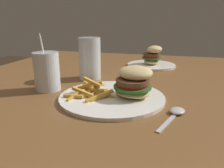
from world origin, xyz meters
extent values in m
cube|color=brown|center=(0.00, 0.00, 0.71)|extent=(1.30, 1.34, 0.03)
cylinder|color=brown|center=(-0.58, 0.60, 0.35)|extent=(0.07, 0.07, 0.69)
cylinder|color=white|center=(0.03, -0.19, 0.73)|extent=(0.32, 0.32, 0.01)
ellipsoid|color=#E0C17F|center=(0.09, -0.18, 0.75)|extent=(0.13, 0.12, 0.03)
cylinder|color=#2D6628|center=(0.09, -0.18, 0.76)|extent=(0.14, 0.14, 0.01)
cylinder|color=red|center=(0.09, -0.18, 0.77)|extent=(0.12, 0.12, 0.01)
cylinder|color=brown|center=(0.09, -0.18, 0.78)|extent=(0.12, 0.12, 0.01)
ellipsoid|color=#E0C17F|center=(0.09, -0.17, 0.80)|extent=(0.13, 0.12, 0.05)
cube|color=gold|center=(-0.05, -0.22, 0.75)|extent=(0.08, 0.03, 0.02)
cube|color=gold|center=(-0.01, -0.18, 0.74)|extent=(0.03, 0.06, 0.02)
cube|color=gold|center=(-0.05, -0.19, 0.76)|extent=(0.05, 0.04, 0.02)
cube|color=gold|center=(0.00, -0.23, 0.74)|extent=(0.06, 0.07, 0.02)
cube|color=gold|center=(-0.02, -0.20, 0.74)|extent=(0.08, 0.03, 0.03)
cube|color=gold|center=(-0.04, -0.21, 0.74)|extent=(0.02, 0.06, 0.03)
cube|color=gold|center=(0.00, -0.20, 0.74)|extent=(0.09, 0.03, 0.03)
cube|color=gold|center=(-0.06, -0.19, 0.75)|extent=(0.07, 0.04, 0.03)
cube|color=gold|center=(-0.03, -0.19, 0.74)|extent=(0.08, 0.04, 0.02)
cube|color=gold|center=(-0.03, -0.19, 0.76)|extent=(0.06, 0.03, 0.02)
cube|color=gold|center=(-0.07, -0.24, 0.74)|extent=(0.02, 0.07, 0.02)
cube|color=gold|center=(-0.04, -0.17, 0.75)|extent=(0.02, 0.06, 0.01)
cube|color=gold|center=(-0.04, -0.19, 0.77)|extent=(0.06, 0.02, 0.03)
cube|color=gold|center=(-0.07, -0.24, 0.74)|extent=(0.06, 0.01, 0.01)
cube|color=gold|center=(-0.05, -0.18, 0.75)|extent=(0.07, 0.03, 0.01)
cube|color=gold|center=(-0.02, -0.17, 0.76)|extent=(0.02, 0.06, 0.03)
cube|color=gold|center=(0.01, -0.23, 0.74)|extent=(0.06, 0.06, 0.03)
cylinder|color=silver|center=(-0.12, 0.01, 0.80)|extent=(0.09, 0.09, 0.16)
cylinder|color=#B26B19|center=(-0.12, 0.01, 0.80)|extent=(0.08, 0.08, 0.15)
cylinder|color=silver|center=(-0.20, -0.17, 0.79)|extent=(0.08, 0.08, 0.13)
cylinder|color=orange|center=(-0.20, -0.17, 0.77)|extent=(0.07, 0.07, 0.09)
cylinder|color=white|center=(-0.22, -0.15, 0.82)|extent=(0.02, 0.02, 0.19)
ellipsoid|color=silver|center=(0.22, -0.25, 0.73)|extent=(0.05, 0.06, 0.01)
cube|color=silver|center=(0.20, -0.32, 0.72)|extent=(0.04, 0.10, 0.00)
cylinder|color=white|center=(0.10, 0.31, 0.73)|extent=(0.24, 0.24, 0.01)
ellipsoid|color=#E0C17F|center=(0.10, 0.31, 0.75)|extent=(0.09, 0.10, 0.03)
cylinder|color=#2D6628|center=(0.10, 0.31, 0.76)|extent=(0.11, 0.11, 0.01)
cylinder|color=red|center=(0.10, 0.31, 0.77)|extent=(0.09, 0.09, 0.01)
cylinder|color=brown|center=(0.10, 0.31, 0.78)|extent=(0.09, 0.09, 0.01)
ellipsoid|color=#E0C17F|center=(0.11, 0.31, 0.81)|extent=(0.09, 0.10, 0.04)
camera|label=1|loc=(0.20, -0.79, 0.96)|focal=35.00mm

